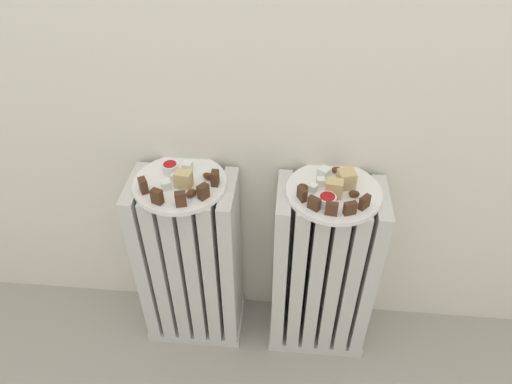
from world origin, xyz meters
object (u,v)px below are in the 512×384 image
at_px(plate_left, 180,183).
at_px(plate_right, 334,192).
at_px(radiator_right, 322,272).
at_px(jam_bowl_left, 170,168).
at_px(jam_bowl_right, 327,200).
at_px(radiator_left, 191,263).
at_px(fork, 182,181).

distance_m(plate_left, plate_right, 0.37).
height_order(radiator_right, jam_bowl_left, jam_bowl_left).
xyz_separation_m(radiator_right, plate_right, (-0.00, 0.00, 0.30)).
xyz_separation_m(plate_left, jam_bowl_right, (0.36, -0.05, 0.02)).
height_order(radiator_left, jam_bowl_left, jam_bowl_left).
bearing_deg(jam_bowl_right, radiator_left, 171.58).
bearing_deg(fork, radiator_left, -155.40).
bearing_deg(radiator_right, plate_left, 180.00).
height_order(radiator_right, jam_bowl_right, jam_bowl_right).
bearing_deg(jam_bowl_right, plate_left, 171.58).
bearing_deg(plate_left, radiator_right, 0.00).
height_order(radiator_right, plate_left, plate_left).
height_order(radiator_left, radiator_right, same).
bearing_deg(plate_right, radiator_right, 0.00).
xyz_separation_m(plate_left, plate_right, (0.37, 0.00, 0.00)).
bearing_deg(jam_bowl_left, plate_left, -48.70).
bearing_deg(radiator_right, radiator_left, 180.00).
xyz_separation_m(radiator_left, plate_left, (0.00, 0.00, 0.30)).
xyz_separation_m(plate_right, fork, (-0.37, 0.00, 0.01)).
distance_m(plate_left, fork, 0.01).
xyz_separation_m(radiator_left, fork, (0.00, 0.00, 0.30)).
bearing_deg(fork, radiator_right, -0.30).
relative_size(radiator_left, plate_right, 2.47).
xyz_separation_m(radiator_right, jam_bowl_left, (-0.40, 0.03, 0.32)).
height_order(plate_left, jam_bowl_right, jam_bowl_right).
bearing_deg(jam_bowl_right, plate_right, 70.21).
relative_size(radiator_left, fork, 5.70).
bearing_deg(fork, jam_bowl_left, 136.87).
height_order(plate_left, jam_bowl_left, jam_bowl_left).
relative_size(plate_right, jam_bowl_left, 5.74).
bearing_deg(plate_right, jam_bowl_left, 175.21).
distance_m(plate_right, jam_bowl_right, 0.06).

